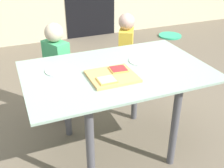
{
  "coord_description": "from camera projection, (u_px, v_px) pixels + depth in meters",
  "views": [
    {
      "loc": [
        -0.74,
        -1.71,
        1.64
      ],
      "look_at": [
        -0.04,
        0.0,
        0.64
      ],
      "focal_mm": 44.08,
      "sensor_mm": 36.0,
      "label": 1
    }
  ],
  "objects": [
    {
      "name": "child_left",
      "position": [
        57.0,
        67.0,
        2.58
      ],
      "size": [
        0.23,
        0.28,
        0.97
      ],
      "color": "#3C1E4C",
      "rests_on": "ground"
    },
    {
      "name": "plate_white_left",
      "position": [
        59.0,
        70.0,
        2.05
      ],
      "size": [
        0.21,
        0.21,
        0.01
      ],
      "primitive_type": "cylinder",
      "color": "white",
      "rests_on": "dining_table"
    },
    {
      "name": "ground_plane",
      "position": [
        116.0,
        147.0,
        2.42
      ],
      "size": [
        16.0,
        16.0,
        0.0
      ],
      "primitive_type": "plane",
      "color": "#685C4B"
    },
    {
      "name": "pizza_slice_near_left",
      "position": [
        107.0,
        80.0,
        1.87
      ],
      "size": [
        0.13,
        0.12,
        0.01
      ],
      "color": "gold",
      "rests_on": "cutting_board"
    },
    {
      "name": "plate_white_right",
      "position": [
        142.0,
        61.0,
        2.2
      ],
      "size": [
        0.21,
        0.21,
        0.01
      ],
      "primitive_type": "cylinder",
      "color": "white",
      "rests_on": "dining_table"
    },
    {
      "name": "pizza_slice_far_right",
      "position": [
        118.0,
        69.0,
        2.02
      ],
      "size": [
        0.13,
        0.12,
        0.01
      ],
      "color": "gold",
      "rests_on": "cutting_board"
    },
    {
      "name": "child_right",
      "position": [
        126.0,
        51.0,
        2.95
      ],
      "size": [
        0.24,
        0.28,
        0.95
      ],
      "color": "#37426A",
      "rests_on": "ground"
    },
    {
      "name": "garden_hose_coil",
      "position": [
        170.0,
        36.0,
        5.05
      ],
      "size": [
        0.41,
        0.41,
        0.03
      ],
      "primitive_type": "cylinder",
      "color": "#31AE7B",
      "rests_on": "ground"
    },
    {
      "name": "dining_table",
      "position": [
        117.0,
        84.0,
        2.12
      ],
      "size": [
        1.39,
        0.9,
        0.75
      ],
      "color": "#91AD98",
      "rests_on": "ground"
    },
    {
      "name": "cutting_board",
      "position": [
        112.0,
        76.0,
        1.95
      ],
      "size": [
        0.33,
        0.3,
        0.02
      ],
      "primitive_type": "cube",
      "color": "tan",
      "rests_on": "dining_table"
    }
  ]
}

